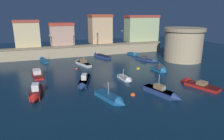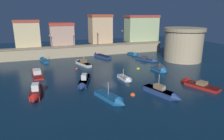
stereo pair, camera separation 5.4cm
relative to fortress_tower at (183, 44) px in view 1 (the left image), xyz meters
The scene contains 24 objects.
ground_plane 22.01m from the fortress_tower, 166.68° to the right, with size 107.39×107.39×0.00m, color #0C2338.
quay_wall 25.42m from the fortress_tower, 146.34° to the left, with size 45.37×2.49×2.96m.
old_town_backdrop 24.04m from the fortress_tower, 132.79° to the left, with size 42.26×5.94×8.45m.
fortress_tower is the anchor object (origin of this frame).
quay_lamp_0 34.16m from the fortress_tower, 155.77° to the left, with size 0.32×0.32×3.18m.
quay_lamp_1 28.64m from the fortress_tower, 150.69° to the left, with size 0.32×0.32×3.20m.
quay_lamp_2 23.07m from the fortress_tower, 142.54° to the left, with size 0.32×0.32×3.66m.
quay_lamp_3 17.71m from the fortress_tower, 127.50° to the left, with size 0.32×0.32×3.75m.
moored_boat_0 13.28m from the fortress_tower, 146.73° to the right, with size 2.26×4.31×2.33m.
moored_boat_1 30.63m from the fortress_tower, 145.23° to the right, with size 3.35×6.30×2.90m.
moored_boat_2 35.26m from the fortress_tower, 161.37° to the left, with size 2.28×6.07×2.70m.
moored_boat_3 9.54m from the fortress_tower, 163.75° to the left, with size 4.06×6.38×1.37m.
moored_boat_4 25.50m from the fortress_tower, behind, with size 3.24×6.73×2.82m.
moored_boat_5 19.40m from the fortress_tower, 121.99° to the right, with size 4.00×6.94×1.74m.
moored_boat_6 37.10m from the fortress_tower, 160.86° to the right, with size 1.95×6.46×2.00m.
moored_boat_7 25.36m from the fortress_tower, 133.90° to the right, with size 3.33×6.62×3.31m.
moored_boat_8 35.01m from the fortress_tower, behind, with size 2.33×7.23×1.79m.
moored_boat_9 21.98m from the fortress_tower, 148.13° to the left, with size 3.76×7.47×1.61m.
moored_boat_10 22.34m from the fortress_tower, 153.62° to the right, with size 1.60×4.36×2.20m.
moored_boat_11 29.05m from the fortress_tower, 161.00° to the right, with size 3.70×7.23×1.88m.
moored_boat_12 13.76m from the fortress_tower, 131.47° to the left, with size 2.01×4.25×1.45m.
mooring_buoy_0 15.25m from the fortress_tower, 165.39° to the right, with size 0.67×0.67×0.67m, color yellow.
mooring_buoy_1 27.02m from the fortress_tower, behind, with size 0.55×0.55×0.55m, color #EA4C19.
mooring_buoy_2 27.30m from the fortress_tower, 142.68° to the right, with size 0.76×0.76×0.76m, color #EA4C19.
Camera 1 is at (-12.58, -36.32, 11.70)m, focal length 32.48 mm.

